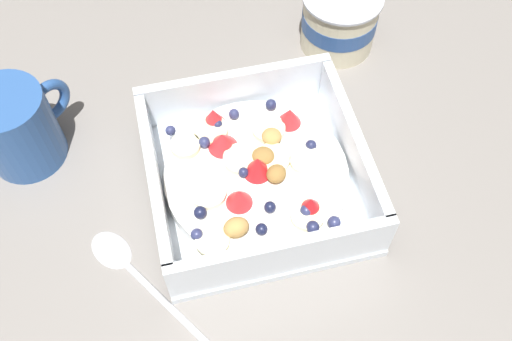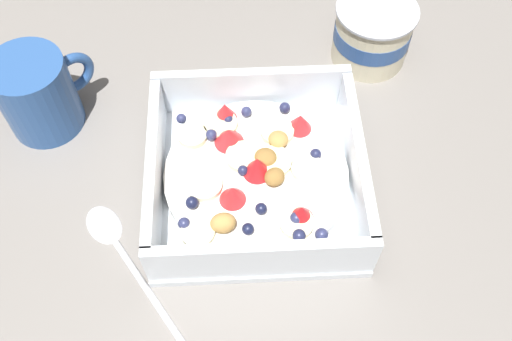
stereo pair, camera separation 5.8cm
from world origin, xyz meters
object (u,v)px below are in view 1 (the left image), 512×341
at_px(fruit_bowl, 255,174).
at_px(spoon, 128,266).
at_px(yogurt_cup, 339,20).
at_px(coffee_mug, 18,127).

distance_m(fruit_bowl, spoon, 0.15).
xyz_separation_m(yogurt_cup, coffee_mug, (-0.37, -0.08, 0.01)).
relative_size(fruit_bowl, spoon, 1.35).
height_order(spoon, coffee_mug, coffee_mug).
distance_m(spoon, coffee_mug, 0.19).
xyz_separation_m(fruit_bowl, spoon, (-0.14, -0.06, -0.02)).
height_order(spoon, yogurt_cup, yogurt_cup).
bearing_deg(fruit_bowl, yogurt_cup, 50.83).
bearing_deg(coffee_mug, spoon, -61.40).
relative_size(yogurt_cup, coffee_mug, 0.95).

